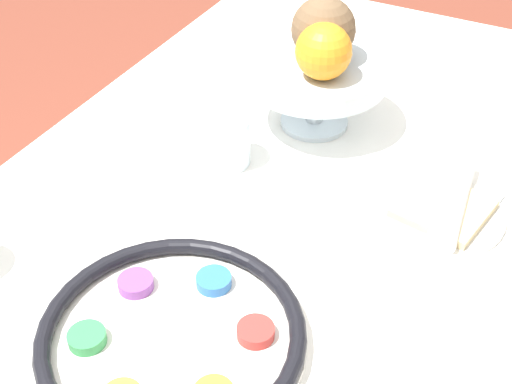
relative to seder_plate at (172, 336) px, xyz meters
name	(u,v)px	position (x,y,z in m)	size (l,w,h in m)	color
seder_plate	(172,336)	(0.00, 0.00, 0.00)	(0.30, 0.30, 0.03)	silver
fruit_stand	(317,77)	(0.49, 0.04, 0.07)	(0.22, 0.22, 0.11)	silver
orange_fruit	(324,51)	(0.46, 0.02, 0.14)	(0.08, 0.08, 0.08)	orange
coconut	(323,29)	(0.51, 0.04, 0.14)	(0.10, 0.10, 0.10)	brown
bread_plate	(443,211)	(0.36, -0.21, -0.01)	(0.17, 0.17, 0.02)	silver
napkin_roll	(453,200)	(0.38, -0.22, 0.00)	(0.20, 0.06, 0.04)	white
cup_near	(225,141)	(0.33, 0.12, 0.02)	(0.07, 0.07, 0.08)	silver
spoon	(478,220)	(0.37, -0.26, -0.01)	(0.15, 0.04, 0.01)	silver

